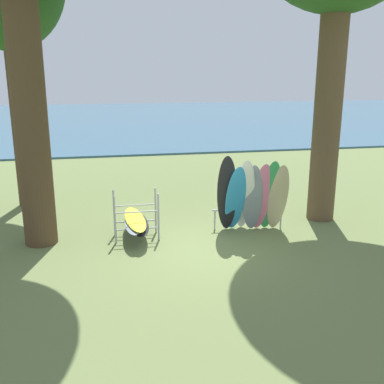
# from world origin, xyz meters

# --- Properties ---
(ground_plane) EXTENTS (80.00, 80.00, 0.00)m
(ground_plane) POSITION_xyz_m (0.00, 0.00, 0.00)
(ground_plane) COLOR olive
(lake_water) EXTENTS (80.00, 36.00, 0.10)m
(lake_water) POSITION_xyz_m (0.00, 30.72, 0.05)
(lake_water) COLOR #38607A
(lake_water) RESTS_ON ground
(leaning_board_pile) EXTENTS (2.04, 1.17, 2.22)m
(leaning_board_pile) POSITION_xyz_m (1.42, 0.87, 1.02)
(leaning_board_pile) COLOR black
(leaning_board_pile) RESTS_ON ground
(board_storage_rack) EXTENTS (1.15, 2.12, 1.25)m
(board_storage_rack) POSITION_xyz_m (-1.64, 1.14, 0.47)
(board_storage_rack) COLOR #9EA0A5
(board_storage_rack) RESTS_ON ground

